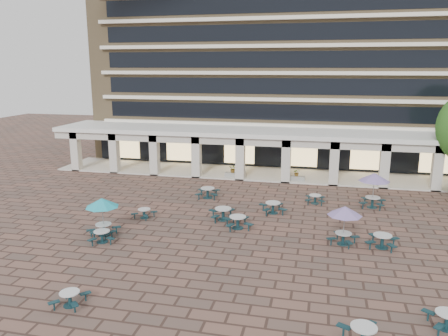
{
  "coord_description": "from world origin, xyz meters",
  "views": [
    {
      "loc": [
        5.2,
        -26.46,
        10.3
      ],
      "look_at": [
        -1.52,
        3.0,
        3.27
      ],
      "focal_mm": 35.0,
      "sensor_mm": 36.0,
      "label": 1
    }
  ],
  "objects_px": {
    "picnic_table_1": "(70,297)",
    "picnic_table_2": "(363,334)",
    "picnic_table_0": "(102,235)",
    "planter_right": "(297,177)",
    "planter_left": "(233,172)"
  },
  "relations": [
    {
      "from": "picnic_table_1",
      "to": "picnic_table_2",
      "type": "relative_size",
      "value": 0.75
    },
    {
      "from": "picnic_table_1",
      "to": "picnic_table_0",
      "type": "bearing_deg",
      "value": 104.56
    },
    {
      "from": "picnic_table_2",
      "to": "planter_left",
      "type": "xyz_separation_m",
      "value": [
        -9.98,
        23.9,
        0.07
      ]
    },
    {
      "from": "picnic_table_1",
      "to": "planter_right",
      "type": "bearing_deg",
      "value": 68.14
    },
    {
      "from": "picnic_table_1",
      "to": "picnic_table_2",
      "type": "bearing_deg",
      "value": -2.56
    },
    {
      "from": "picnic_table_0",
      "to": "picnic_table_1",
      "type": "height_order",
      "value": "picnic_table_0"
    },
    {
      "from": "picnic_table_1",
      "to": "picnic_table_2",
      "type": "xyz_separation_m",
      "value": [
        12.38,
        -0.0,
        0.06
      ]
    },
    {
      "from": "picnic_table_0",
      "to": "planter_right",
      "type": "xyz_separation_m",
      "value": [
        10.49,
        17.03,
        0.03
      ]
    },
    {
      "from": "picnic_table_0",
      "to": "picnic_table_2",
      "type": "xyz_separation_m",
      "value": [
        14.5,
        -6.87,
        0.02
      ]
    },
    {
      "from": "picnic_table_1",
      "to": "planter_right",
      "type": "height_order",
      "value": "planter_right"
    },
    {
      "from": "picnic_table_0",
      "to": "planter_right",
      "type": "bearing_deg",
      "value": 35.16
    },
    {
      "from": "picnic_table_2",
      "to": "planter_right",
      "type": "height_order",
      "value": "planter_right"
    },
    {
      "from": "picnic_table_1",
      "to": "planter_left",
      "type": "bearing_deg",
      "value": 81.7
    },
    {
      "from": "picnic_table_0",
      "to": "picnic_table_2",
      "type": "distance_m",
      "value": 16.04
    },
    {
      "from": "picnic_table_0",
      "to": "planter_right",
      "type": "height_order",
      "value": "planter_right"
    }
  ]
}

